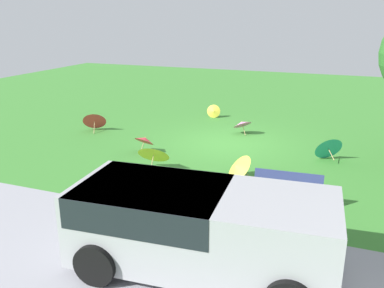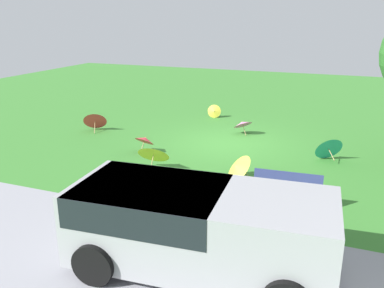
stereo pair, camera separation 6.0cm
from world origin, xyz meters
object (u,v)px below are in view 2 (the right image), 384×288
at_px(van_dark, 192,223).
at_px(parasol_pink_0, 242,124).
at_px(parasol_red_1, 145,139).
at_px(parasol_teal_0, 328,147).
at_px(parasol_yellow_0, 154,152).
at_px(parasol_red_2, 95,120).
at_px(parasol_yellow_1, 237,167).
at_px(park_bench, 288,187).
at_px(parasol_yellow_3, 214,111).

relative_size(van_dark, parasol_pink_0, 4.84).
relative_size(parasol_red_1, parasol_teal_0, 0.74).
height_order(parasol_yellow_0, parasol_red_2, parasol_yellow_0).
height_order(van_dark, parasol_red_2, van_dark).
distance_m(parasol_red_1, parasol_yellow_1, 3.76).
relative_size(park_bench, parasol_teal_0, 1.54).
relative_size(park_bench, parasol_red_1, 2.07).
bearing_deg(parasol_red_1, parasol_red_2, -28.82).
xyz_separation_m(parasol_red_2, parasol_yellow_1, (-6.67, 3.01, -0.04)).
xyz_separation_m(park_bench, parasol_yellow_0, (4.09, -1.03, 0.05)).
bearing_deg(van_dark, parasol_yellow_1, -85.36).
distance_m(parasol_yellow_0, parasol_teal_0, 5.49).
relative_size(park_bench, parasol_red_2, 1.43).
bearing_deg(parasol_teal_0, parasol_red_2, -1.99).
height_order(parasol_red_2, parasol_teal_0, parasol_red_2).
xyz_separation_m(parasol_red_1, parasol_red_2, (3.14, -1.72, -0.00)).
bearing_deg(van_dark, park_bench, -110.35).
bearing_deg(van_dark, parasol_teal_0, -105.08).
bearing_deg(parasol_yellow_0, parasol_red_1, -52.56).
distance_m(parasol_red_2, parasol_teal_0, 8.91).
relative_size(parasol_red_1, parasol_red_2, 0.69).
relative_size(parasol_yellow_1, parasol_yellow_3, 1.79).
relative_size(parasol_teal_0, parasol_pink_0, 1.08).
bearing_deg(parasol_red_2, parasol_yellow_3, -135.63).
xyz_separation_m(parasol_yellow_0, parasol_yellow_3, (0.35, -6.72, -0.22)).
height_order(van_dark, parasol_yellow_3, van_dark).
relative_size(parasol_red_2, parasol_pink_0, 1.17).
height_order(van_dark, parasol_yellow_0, van_dark).
height_order(parasol_red_1, parasol_teal_0, parasol_teal_0).
xyz_separation_m(van_dark, parasol_red_1, (3.88, -5.59, -0.47)).
height_order(parasol_red_1, parasol_yellow_1, parasol_yellow_1).
height_order(park_bench, parasol_yellow_1, park_bench).
distance_m(parasol_red_1, parasol_teal_0, 5.94).
relative_size(parasol_yellow_0, parasol_red_1, 1.34).
xyz_separation_m(parasol_red_1, parasol_teal_0, (-5.77, -1.42, -0.02)).
xyz_separation_m(parasol_teal_0, parasol_pink_0, (3.28, -1.90, 0.01)).
bearing_deg(parasol_yellow_3, parasol_red_1, 83.25).
xyz_separation_m(park_bench, parasol_yellow_3, (4.45, -7.75, -0.17)).
bearing_deg(parasol_red_1, parasol_yellow_0, 127.44).
bearing_deg(parasol_teal_0, van_dark, 74.92).
relative_size(parasol_red_1, parasol_pink_0, 0.80).
bearing_deg(parasol_yellow_3, van_dark, 106.41).
relative_size(van_dark, parasol_yellow_0, 4.49).
bearing_deg(parasol_yellow_1, van_dark, 94.64).
relative_size(parasol_yellow_1, parasol_teal_0, 1.06).
relative_size(parasol_red_1, parasol_yellow_1, 0.70).
distance_m(van_dark, parasol_pink_0, 9.03).
distance_m(park_bench, parasol_pink_0, 6.22).
bearing_deg(parasol_yellow_1, parasol_yellow_0, 0.29).
bearing_deg(parasol_teal_0, parasol_yellow_0, 29.64).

